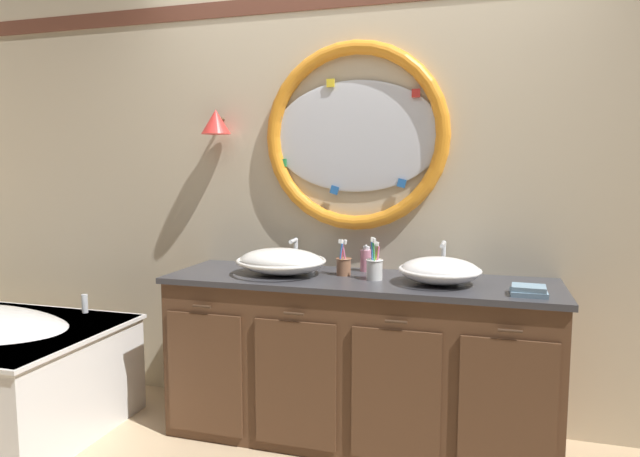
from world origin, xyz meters
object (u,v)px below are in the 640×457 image
at_px(folded_hand_towel, 529,291).
at_px(soap_dispenser, 366,260).
at_px(toothbrush_holder_left, 343,265).
at_px(sink_basin_left, 281,261).
at_px(sink_basin_right, 440,271).
at_px(toothbrush_holder_right, 374,268).

bearing_deg(folded_hand_towel, soap_dispenser, 155.99).
bearing_deg(toothbrush_holder_left, soap_dispenser, 57.88).
distance_m(sink_basin_left, sink_basin_right, 0.82).
xyz_separation_m(sink_basin_right, toothbrush_holder_right, (-0.32, 0.01, -0.00)).
distance_m(sink_basin_right, soap_dispenser, 0.47).
bearing_deg(sink_basin_right, toothbrush_holder_right, 178.83).
relative_size(soap_dispenser, folded_hand_towel, 0.94).
height_order(sink_basin_right, folded_hand_towel, sink_basin_right).
height_order(sink_basin_left, toothbrush_holder_left, toothbrush_holder_left).
xyz_separation_m(toothbrush_holder_left, folded_hand_towel, (0.90, -0.21, -0.03)).
height_order(toothbrush_holder_left, toothbrush_holder_right, toothbrush_holder_right).
relative_size(sink_basin_left, folded_hand_towel, 3.06).
height_order(toothbrush_holder_left, soap_dispenser, toothbrush_holder_left).
xyz_separation_m(sink_basin_right, toothbrush_holder_left, (-0.50, 0.08, -0.01)).
xyz_separation_m(soap_dispenser, folded_hand_towel, (0.81, -0.36, -0.04)).
bearing_deg(soap_dispenser, toothbrush_holder_right, -67.95).
relative_size(sink_basin_left, sink_basin_right, 1.19).
bearing_deg(soap_dispenser, sink_basin_right, -28.67).
relative_size(sink_basin_right, folded_hand_towel, 2.57).
xyz_separation_m(sink_basin_right, soap_dispenser, (-0.41, 0.22, -0.00)).
height_order(soap_dispenser, folded_hand_towel, soap_dispenser).
bearing_deg(sink_basin_right, folded_hand_towel, -18.83).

